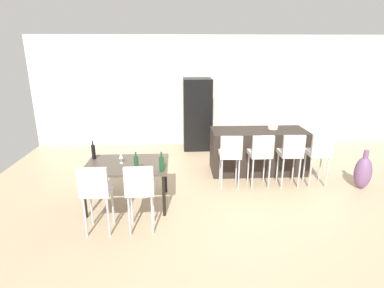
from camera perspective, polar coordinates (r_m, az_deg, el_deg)
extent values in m
plane|color=tan|center=(6.00, 9.05, -8.15)|extent=(10.00, 10.00, 0.00)
cube|color=beige|center=(8.43, 5.42, 9.74)|extent=(10.00, 0.12, 2.90)
cube|color=black|center=(6.72, 12.17, -1.25)|extent=(1.99, 0.80, 0.92)
cube|color=beige|center=(5.83, 7.07, -1.89)|extent=(0.42, 0.42, 0.08)
cube|color=beige|center=(5.61, 7.37, -0.34)|extent=(0.40, 0.08, 0.36)
cylinder|color=#B2B2B7|center=(6.09, 5.27, -4.47)|extent=(0.03, 0.03, 0.61)
cylinder|color=#B2B2B7|center=(6.13, 8.26, -4.43)|extent=(0.03, 0.03, 0.61)
cylinder|color=#B2B2B7|center=(5.79, 5.57, -5.65)|extent=(0.03, 0.03, 0.61)
cylinder|color=#B2B2B7|center=(5.83, 8.71, -5.60)|extent=(0.03, 0.03, 0.61)
cube|color=beige|center=(5.96, 12.50, -1.77)|extent=(0.41, 0.41, 0.08)
cube|color=beige|center=(5.74, 13.12, -0.25)|extent=(0.40, 0.07, 0.36)
cylinder|color=#B2B2B7|center=(6.18, 10.44, -4.36)|extent=(0.03, 0.03, 0.61)
cylinder|color=#B2B2B7|center=(6.27, 13.28, -4.23)|extent=(0.03, 0.03, 0.61)
cylinder|color=#B2B2B7|center=(5.89, 11.23, -5.50)|extent=(0.03, 0.03, 0.61)
cylinder|color=#B2B2B7|center=(5.99, 14.19, -5.34)|extent=(0.03, 0.03, 0.61)
cube|color=beige|center=(6.14, 17.76, -1.64)|extent=(0.41, 0.41, 0.08)
cube|color=beige|center=(5.92, 18.48, -0.16)|extent=(0.40, 0.07, 0.36)
cylinder|color=#B2B2B7|center=(6.34, 15.64, -4.14)|extent=(0.03, 0.03, 0.61)
cylinder|color=#B2B2B7|center=(6.45, 18.36, -4.05)|extent=(0.03, 0.03, 0.61)
cylinder|color=#B2B2B7|center=(6.06, 16.52, -5.24)|extent=(0.03, 0.03, 0.61)
cylinder|color=#B2B2B7|center=(6.17, 19.35, -5.12)|extent=(0.03, 0.03, 0.61)
cube|color=beige|center=(6.35, 22.38, -1.51)|extent=(0.41, 0.41, 0.08)
cube|color=beige|center=(6.14, 23.20, -0.08)|extent=(0.40, 0.07, 0.36)
cylinder|color=#B2B2B7|center=(6.54, 20.21, -3.94)|extent=(0.03, 0.03, 0.61)
cylinder|color=#B2B2B7|center=(6.66, 22.79, -3.86)|extent=(0.03, 0.03, 0.61)
cylinder|color=#B2B2B7|center=(6.26, 21.21, -4.99)|extent=(0.03, 0.03, 0.61)
cylinder|color=#B2B2B7|center=(6.39, 23.89, -4.88)|extent=(0.03, 0.03, 0.61)
cube|color=#4C4238|center=(5.19, -12.02, -3.80)|extent=(1.35, 0.96, 0.04)
cylinder|color=black|center=(5.84, -17.19, -5.71)|extent=(0.05, 0.05, 0.70)
cylinder|color=black|center=(5.66, -4.93, -5.71)|extent=(0.05, 0.05, 0.70)
cylinder|color=black|center=(5.11, -19.42, -9.37)|extent=(0.05, 0.05, 0.70)
cylinder|color=black|center=(4.90, -5.26, -9.55)|extent=(0.05, 0.05, 0.70)
cube|color=beige|center=(4.58, -17.24, -8.13)|extent=(0.40, 0.40, 0.08)
cube|color=beige|center=(4.35, -18.03, -6.46)|extent=(0.40, 0.06, 0.36)
cylinder|color=#B2B2B7|center=(4.92, -18.27, -10.93)|extent=(0.03, 0.03, 0.61)
cylinder|color=#B2B2B7|center=(4.84, -14.55, -11.04)|extent=(0.03, 0.03, 0.61)
cylinder|color=#B2B2B7|center=(4.65, -19.29, -12.77)|extent=(0.03, 0.03, 0.61)
cylinder|color=#B2B2B7|center=(4.57, -15.34, -12.94)|extent=(0.03, 0.03, 0.61)
cube|color=beige|center=(4.47, -9.58, -8.22)|extent=(0.41, 0.41, 0.08)
cube|color=beige|center=(4.23, -9.90, -6.52)|extent=(0.40, 0.07, 0.36)
cylinder|color=#B2B2B7|center=(4.78, -11.17, -11.14)|extent=(0.03, 0.03, 0.61)
cylinder|color=#B2B2B7|center=(4.76, -7.27, -11.11)|extent=(0.03, 0.03, 0.61)
cylinder|color=#B2B2B7|center=(4.51, -11.59, -13.08)|extent=(0.03, 0.03, 0.61)
cylinder|color=#B2B2B7|center=(4.48, -7.42, -13.06)|extent=(0.03, 0.03, 0.61)
cylinder|color=#194723|center=(4.76, -5.67, -3.75)|extent=(0.07, 0.07, 0.23)
cylinder|color=#194723|center=(4.71, -5.73, -1.97)|extent=(0.03, 0.03, 0.09)
cylinder|color=#194723|center=(4.76, -10.34, -3.77)|extent=(0.07, 0.07, 0.26)
cylinder|color=#194723|center=(4.70, -10.45, -1.88)|extent=(0.02, 0.02, 0.07)
cylinder|color=black|center=(5.52, -17.88, -1.42)|extent=(0.07, 0.07, 0.25)
cylinder|color=black|center=(5.47, -18.03, 0.19)|extent=(0.02, 0.02, 0.08)
cylinder|color=silver|center=(5.23, -13.02, -3.46)|extent=(0.06, 0.06, 0.00)
cylinder|color=silver|center=(5.22, -13.05, -3.03)|extent=(0.01, 0.01, 0.08)
cone|color=silver|center=(5.19, -13.11, -2.15)|extent=(0.07, 0.07, 0.09)
cube|color=black|center=(8.02, 0.99, 5.57)|extent=(0.72, 0.68, 1.84)
cylinder|color=beige|center=(6.75, 14.82, 3.03)|extent=(0.21, 0.21, 0.07)
ellipsoid|color=#704C75|center=(6.65, 29.22, -4.70)|extent=(0.31, 0.31, 0.63)
cylinder|color=#704C75|center=(6.53, 29.70, -1.66)|extent=(0.09, 0.09, 0.16)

